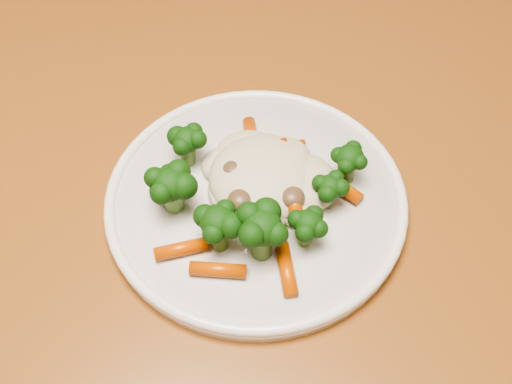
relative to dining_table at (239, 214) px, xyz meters
The scene contains 3 objects.
dining_table is the anchor object (origin of this frame).
plate 0.13m from the dining_table, 47.02° to the right, with size 0.27×0.27×0.01m, color white.
meal 0.16m from the dining_table, 51.49° to the right, with size 0.18×0.18×0.05m.
Camera 1 is at (0.07, -0.14, 1.21)m, focal length 45.00 mm.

